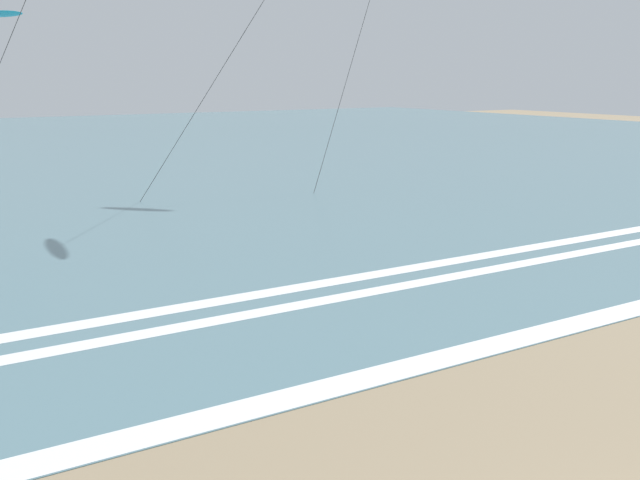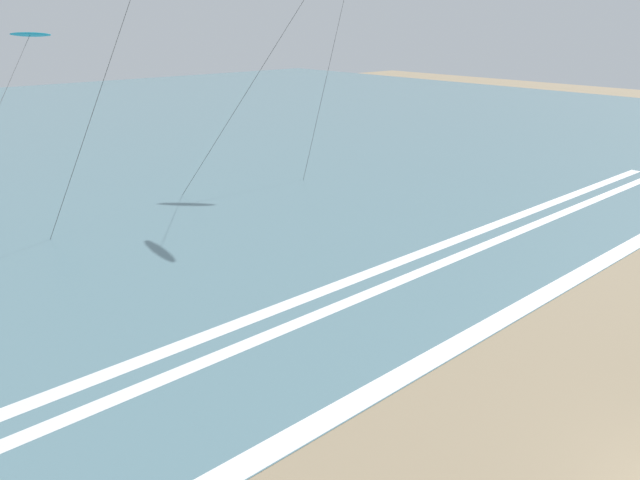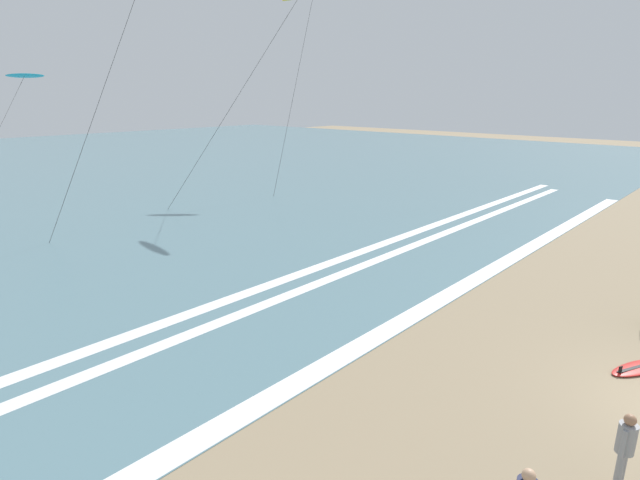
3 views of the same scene
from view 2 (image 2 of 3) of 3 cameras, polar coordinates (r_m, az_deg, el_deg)
The scene contains 4 objects.
wave_foam_shoreline at distance 18.99m, azimuth 13.27°, elevation -9.61°, with size 48.69×0.74×0.01m, color white.
wave_foam_mid_break at distance 19.74m, azimuth -1.66°, elevation -7.78°, with size 56.83×0.55×0.01m, color white.
wave_foam_outer_break at distance 22.35m, azimuth 2.00°, elevation -4.27°, with size 53.95×0.60×0.01m, color white.
kite_cyan_high_left at distance 46.25m, azimuth -26.11°, elevation 17.23°, with size 9.22×10.65×8.66m.
Camera 2 is at (-12.13, -1.59, 9.32)m, focal length 33.32 mm.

